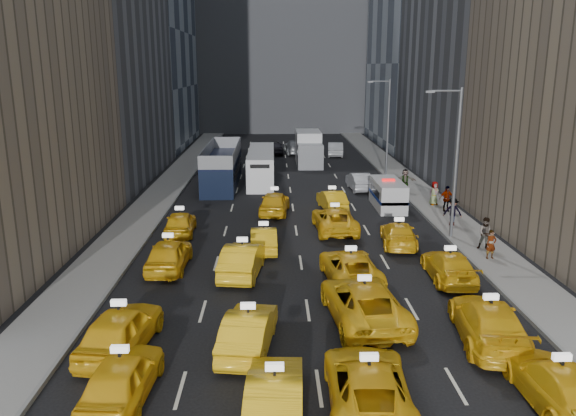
# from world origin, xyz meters

# --- Properties ---
(ground) EXTENTS (160.00, 160.00, 0.00)m
(ground) POSITION_xyz_m (0.00, 0.00, 0.00)
(ground) COLOR black
(ground) RESTS_ON ground
(sidewalk_west) EXTENTS (3.00, 90.00, 0.15)m
(sidewalk_west) POSITION_xyz_m (-10.50, 25.00, 0.07)
(sidewalk_west) COLOR gray
(sidewalk_west) RESTS_ON ground
(sidewalk_east) EXTENTS (3.00, 90.00, 0.15)m
(sidewalk_east) POSITION_xyz_m (10.50, 25.00, 0.07)
(sidewalk_east) COLOR gray
(sidewalk_east) RESTS_ON ground
(curb_west) EXTENTS (0.15, 90.00, 0.18)m
(curb_west) POSITION_xyz_m (-9.05, 25.00, 0.09)
(curb_west) COLOR slate
(curb_west) RESTS_ON ground
(curb_east) EXTENTS (0.15, 90.00, 0.18)m
(curb_east) POSITION_xyz_m (9.05, 25.00, 0.09)
(curb_east) COLOR slate
(curb_east) RESTS_ON ground
(building_backdrop) EXTENTS (30.00, 12.00, 40.00)m
(building_backdrop) POSITION_xyz_m (0.00, 72.00, 20.00)
(building_backdrop) COLOR slate
(building_backdrop) RESTS_ON ground
(streetlight_near) EXTENTS (2.15, 0.22, 9.00)m
(streetlight_near) POSITION_xyz_m (9.18, 12.00, 4.92)
(streetlight_near) COLOR #595B60
(streetlight_near) RESTS_ON ground
(streetlight_far) EXTENTS (2.15, 0.22, 9.00)m
(streetlight_far) POSITION_xyz_m (9.18, 32.00, 4.92)
(streetlight_far) COLOR #595B60
(streetlight_far) RESTS_ON ground
(taxi_0) EXTENTS (2.09, 4.57, 1.52)m
(taxi_0) POSITION_xyz_m (-6.20, -4.47, 0.76)
(taxi_0) COLOR yellow
(taxi_0) RESTS_ON ground
(taxi_1) EXTENTS (1.85, 4.75, 1.54)m
(taxi_1) POSITION_xyz_m (-1.44, -5.69, 0.77)
(taxi_1) COLOR yellow
(taxi_1) RESTS_ON ground
(taxi_2) EXTENTS (2.74, 5.51, 1.50)m
(taxi_2) POSITION_xyz_m (1.39, -5.13, 0.75)
(taxi_2) COLOR yellow
(taxi_2) RESTS_ON ground
(taxi_3) EXTENTS (2.10, 4.97, 1.43)m
(taxi_3) POSITION_xyz_m (7.24, -5.17, 0.72)
(taxi_3) COLOR yellow
(taxi_3) RESTS_ON ground
(taxi_4) EXTENTS (2.60, 5.11, 1.67)m
(taxi_4) POSITION_xyz_m (-7.06, -1.31, 0.83)
(taxi_4) COLOR yellow
(taxi_4) RESTS_ON ground
(taxi_5) EXTENTS (2.21, 4.77, 1.51)m
(taxi_5) POSITION_xyz_m (-2.39, -1.37, 0.76)
(taxi_5) COLOR yellow
(taxi_5) RESTS_ON ground
(taxi_6) EXTENTS (3.37, 6.24, 1.66)m
(taxi_6) POSITION_xyz_m (2.22, 0.89, 0.83)
(taxi_6) COLOR yellow
(taxi_6) RESTS_ON ground
(taxi_7) EXTENTS (2.91, 5.77, 1.61)m
(taxi_7) POSITION_xyz_m (6.65, -1.01, 0.80)
(taxi_7) COLOR yellow
(taxi_7) RESTS_ON ground
(taxi_8) EXTENTS (1.98, 4.73, 1.60)m
(taxi_8) POSITION_xyz_m (-6.82, 7.20, 0.80)
(taxi_8) COLOR yellow
(taxi_8) RESTS_ON ground
(taxi_9) EXTENTS (2.31, 5.08, 1.62)m
(taxi_9) POSITION_xyz_m (-3.00, 6.33, 0.81)
(taxi_9) COLOR yellow
(taxi_9) RESTS_ON ground
(taxi_10) EXTENTS (2.85, 5.45, 1.46)m
(taxi_10) POSITION_xyz_m (2.27, 5.27, 0.73)
(taxi_10) COLOR yellow
(taxi_10) RESTS_ON ground
(taxi_11) EXTENTS (2.13, 4.90, 1.40)m
(taxi_11) POSITION_xyz_m (7.12, 5.36, 0.70)
(taxi_11) COLOR yellow
(taxi_11) RESTS_ON ground
(taxi_12) EXTENTS (1.93, 4.39, 1.47)m
(taxi_12) POSITION_xyz_m (-7.22, 13.34, 0.74)
(taxi_12) COLOR yellow
(taxi_12) RESTS_ON ground
(taxi_13) EXTENTS (1.56, 4.18, 1.36)m
(taxi_13) POSITION_xyz_m (-2.00, 10.11, 0.68)
(taxi_13) COLOR yellow
(taxi_13) RESTS_ON ground
(taxi_14) EXTENTS (2.70, 5.47, 1.49)m
(taxi_14) POSITION_xyz_m (2.43, 13.85, 0.75)
(taxi_14) COLOR yellow
(taxi_14) RESTS_ON ground
(taxi_15) EXTENTS (2.43, 4.87, 1.36)m
(taxi_15) POSITION_xyz_m (5.83, 10.81, 0.68)
(taxi_15) COLOR yellow
(taxi_15) RESTS_ON ground
(taxi_16) EXTENTS (2.41, 4.93, 1.62)m
(taxi_16) POSITION_xyz_m (-1.36, 18.22, 0.81)
(taxi_16) COLOR yellow
(taxi_16) RESTS_ON ground
(taxi_17) EXTENTS (2.04, 4.43, 1.41)m
(taxi_17) POSITION_xyz_m (2.83, 19.38, 0.70)
(taxi_17) COLOR yellow
(taxi_17) RESTS_ON ground
(nypd_van) EXTENTS (2.43, 5.19, 2.16)m
(nypd_van) POSITION_xyz_m (6.99, 19.76, 0.97)
(nypd_van) COLOR silver
(nypd_van) RESTS_ON ground
(double_decker) EXTENTS (3.54, 11.98, 3.44)m
(double_decker) POSITION_xyz_m (-5.88, 28.35, 1.70)
(double_decker) COLOR black
(double_decker) RESTS_ON ground
(city_bus) EXTENTS (2.87, 10.98, 2.81)m
(city_bus) POSITION_xyz_m (-2.51, 29.85, 1.39)
(city_bus) COLOR white
(city_bus) RESTS_ON ground
(box_truck) EXTENTS (2.84, 7.55, 3.41)m
(box_truck) POSITION_xyz_m (2.35, 38.78, 1.68)
(box_truck) COLOR silver
(box_truck) RESTS_ON ground
(misc_car_0) EXTENTS (1.83, 4.53, 1.46)m
(misc_car_0) POSITION_xyz_m (5.83, 26.02, 0.73)
(misc_car_0) COLOR #B8BAC1
(misc_car_0) RESTS_ON ground
(misc_car_1) EXTENTS (2.91, 5.36, 1.43)m
(misc_car_1) POSITION_xyz_m (-7.17, 39.18, 0.71)
(misc_car_1) COLOR black
(misc_car_1) RESTS_ON ground
(misc_car_2) EXTENTS (2.71, 5.83, 1.65)m
(misc_car_2) POSITION_xyz_m (1.21, 46.04, 0.82)
(misc_car_2) COLOR slate
(misc_car_2) RESTS_ON ground
(misc_car_3) EXTENTS (2.33, 4.89, 1.61)m
(misc_car_3) POSITION_xyz_m (-1.27, 45.86, 0.81)
(misc_car_3) COLOR black
(misc_car_3) RESTS_ON ground
(misc_car_4) EXTENTS (2.14, 4.99, 1.60)m
(misc_car_4) POSITION_xyz_m (5.83, 44.42, 0.80)
(misc_car_4) COLOR #929499
(misc_car_4) RESTS_ON ground
(pedestrian_0) EXTENTS (0.63, 0.47, 1.57)m
(pedestrian_0) POSITION_xyz_m (10.17, 7.95, 0.94)
(pedestrian_0) COLOR gray
(pedestrian_0) RESTS_ON sidewalk_east
(pedestrian_1) EXTENTS (1.00, 0.74, 1.84)m
(pedestrian_1) POSITION_xyz_m (10.46, 9.48, 1.07)
(pedestrian_1) COLOR gray
(pedestrian_1) RESTS_ON sidewalk_east
(pedestrian_2) EXTENTS (1.26, 0.87, 1.81)m
(pedestrian_2) POSITION_xyz_m (10.13, 14.43, 1.05)
(pedestrian_2) COLOR gray
(pedestrian_2) RESTS_ON sidewalk_east
(pedestrian_3) EXTENTS (1.16, 0.70, 1.85)m
(pedestrian_3) POSITION_xyz_m (10.79, 17.96, 1.07)
(pedestrian_3) COLOR gray
(pedestrian_3) RESTS_ON sidewalk_east
(pedestrian_4) EXTENTS (0.96, 0.72, 1.75)m
(pedestrian_4) POSITION_xyz_m (10.49, 19.98, 1.03)
(pedestrian_4) COLOR gray
(pedestrian_4) RESTS_ON sidewalk_east
(pedestrian_5) EXTENTS (1.78, 0.70, 1.87)m
(pedestrian_5) POSITION_xyz_m (9.35, 24.46, 1.09)
(pedestrian_5) COLOR gray
(pedestrian_5) RESTS_ON sidewalk_east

